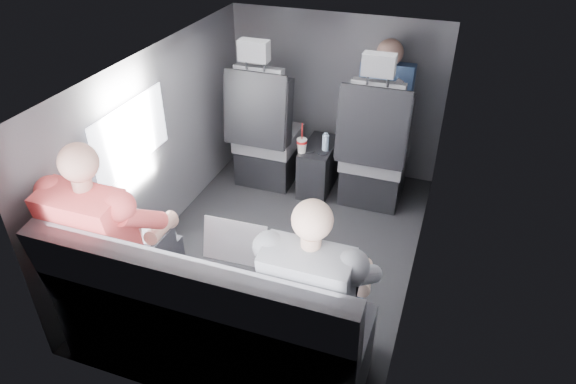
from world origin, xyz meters
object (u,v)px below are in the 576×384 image
(center_console, at_px, (319,167))
(rear_bench, at_px, (211,326))
(soda_cup, at_px, (302,145))
(laptop_black, at_px, (329,274))
(water_bottle, at_px, (326,143))
(front_seat_left, at_px, (266,139))
(passenger_rear_right, at_px, (316,294))
(laptop_silver, at_px, (243,243))
(passenger_front_right, at_px, (385,102))
(laptop_white, at_px, (127,227))
(front_seat_right, at_px, (374,157))
(passenger_rear_left, at_px, (113,240))

(center_console, bearing_deg, rear_bench, -90.00)
(soda_cup, height_order, laptop_black, laptop_black)
(center_console, xyz_separation_m, water_bottle, (0.07, -0.07, 0.27))
(soda_cup, relative_size, laptop_black, 0.58)
(front_seat_left, relative_size, passenger_rear_right, 1.05)
(soda_cup, bearing_deg, front_seat_left, 161.67)
(center_console, relative_size, rear_bench, 0.30)
(water_bottle, distance_m, laptop_silver, 1.56)
(soda_cup, xyz_separation_m, passenger_front_right, (0.55, 0.37, 0.29))
(front_seat_left, relative_size, laptop_black, 2.95)
(passenger_rear_right, bearing_deg, passenger_front_right, 92.14)
(front_seat_left, bearing_deg, laptop_silver, -72.36)
(passenger_front_right, bearing_deg, laptop_silver, -102.13)
(laptop_black, distance_m, passenger_rear_right, 0.14)
(water_bottle, xyz_separation_m, laptop_silver, (-0.01, -1.55, 0.16))
(laptop_white, distance_m, passenger_front_right, 2.21)
(front_seat_left, xyz_separation_m, laptop_silver, (0.50, -1.59, 0.23))
(water_bottle, relative_size, laptop_white, 0.45)
(rear_bench, bearing_deg, laptop_silver, 80.32)
(front_seat_right, height_order, center_console, front_seat_right)
(water_bottle, relative_size, laptop_silver, 0.45)
(soda_cup, xyz_separation_m, laptop_black, (0.65, -1.55, 0.17))
(laptop_silver, relative_size, laptop_black, 0.80)
(soda_cup, distance_m, laptop_black, 1.69)
(laptop_black, bearing_deg, soda_cup, 112.77)
(laptop_silver, bearing_deg, water_bottle, 89.48)
(laptop_black, bearing_deg, water_bottle, 106.47)
(passenger_front_right, bearing_deg, passenger_rear_right, -87.86)
(center_console, height_order, water_bottle, water_bottle)
(water_bottle, bearing_deg, passenger_rear_left, -110.44)
(water_bottle, bearing_deg, laptop_white, -112.21)
(laptop_white, relative_size, passenger_rear_right, 0.29)
(center_console, xyz_separation_m, passenger_rear_left, (-0.59, -1.85, 0.44))
(laptop_black, xyz_separation_m, passenger_rear_left, (-1.14, -0.14, 0.01))
(passenger_rear_left, distance_m, passenger_front_right, 2.32)
(passenger_front_right, bearing_deg, front_seat_right, -90.05)
(front_seat_right, bearing_deg, laptop_white, -122.12)
(laptop_black, bearing_deg, passenger_rear_right, -99.70)
(laptop_white, xyz_separation_m, laptop_black, (1.15, 0.01, 0.00))
(rear_bench, relative_size, laptop_black, 3.73)
(laptop_black, height_order, passenger_rear_left, passenger_rear_left)
(front_seat_left, bearing_deg, front_seat_right, 0.00)
(front_seat_right, xyz_separation_m, laptop_black, (0.10, -1.67, 0.24))
(front_seat_right, relative_size, laptop_white, 3.64)
(laptop_white, height_order, laptop_silver, laptop_white)
(center_console, xyz_separation_m, passenger_rear_right, (0.53, -1.85, 0.42))
(water_bottle, height_order, passenger_front_right, passenger_front_right)
(laptop_black, bearing_deg, front_seat_left, 120.98)
(laptop_white, bearing_deg, soda_cup, 72.15)
(laptop_white, relative_size, laptop_black, 0.81)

